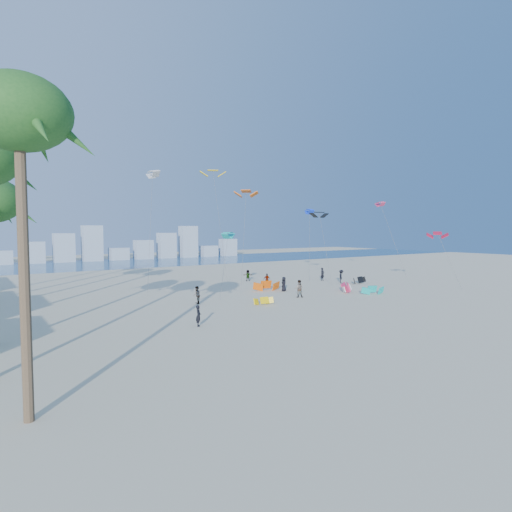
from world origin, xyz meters
TOP-DOWN VIEW (x-y plane):
  - ground at (0.00, 0.00)m, footprint 220.00×220.00m
  - ocean at (0.00, 72.00)m, footprint 220.00×220.00m
  - kitesurfer_near at (-8.68, 6.75)m, footprint 0.62×0.71m
  - kitesurfer_mid at (6.68, 13.07)m, footprint 1.17×1.15m
  - kitesurfers_far at (10.58, 20.96)m, footprint 25.01×13.82m
  - grounded_kites at (12.13, 14.68)m, footprint 23.22×11.33m
  - flying_kites at (10.59, 24.40)m, footprint 36.72×26.89m
  - distant_skyline at (-1.19, 82.00)m, footprint 85.00×3.00m

SIDE VIEW (x-z plane):
  - ground at x=0.00m, z-range 0.00..0.00m
  - ocean at x=0.00m, z-range 0.01..0.01m
  - grounded_kites at x=12.13m, z-range -0.07..1.01m
  - kitesurfer_near at x=-8.68m, z-range 0.00..1.63m
  - kitesurfers_far at x=10.58m, z-range -0.07..1.81m
  - kitesurfer_mid at x=6.68m, z-range 0.00..1.90m
  - distant_skyline at x=-1.19m, z-range -1.11..7.29m
  - flying_kites at x=10.59m, z-range 3.78..20.16m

